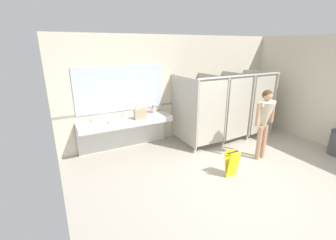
{
  "coord_description": "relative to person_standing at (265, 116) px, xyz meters",
  "views": [
    {
      "loc": [
        -3.46,
        -2.93,
        2.68
      ],
      "look_at": [
        -1.15,
        1.45,
        1.06
      ],
      "focal_mm": 24.55,
      "sensor_mm": 36.0,
      "label": 1
    }
  ],
  "objects": [
    {
      "name": "ground_plane",
      "position": [
        -0.96,
        -0.56,
        -1.14
      ],
      "size": [
        6.98,
        6.25,
        0.1
      ],
      "primitive_type": "cube",
      "color": "#B2A899"
    },
    {
      "name": "wall_back",
      "position": [
        -0.96,
        2.33,
        0.38
      ],
      "size": [
        6.98,
        0.12,
        2.95
      ],
      "primitive_type": "cube",
      "color": "beige",
      "rests_on": "ground_plane"
    },
    {
      "name": "wall_back_tile_band",
      "position": [
        -0.96,
        2.26,
        -0.04
      ],
      "size": [
        6.98,
        0.01,
        0.06
      ],
      "primitive_type": "cube",
      "color": "#9E937F",
      "rests_on": "wall_back"
    },
    {
      "name": "vanity_counter",
      "position": [
        -2.76,
        2.04,
        -0.44
      ],
      "size": [
        2.41,
        0.6,
        0.99
      ],
      "color": "silver",
      "rests_on": "ground_plane"
    },
    {
      "name": "mirror_panel",
      "position": [
        -2.76,
        2.26,
        0.51
      ],
      "size": [
        2.31,
        0.02,
        1.16
      ],
      "primitive_type": "cube",
      "color": "silver",
      "rests_on": "wall_back"
    },
    {
      "name": "bathroom_stalls",
      "position": [
        0.13,
        1.38,
        -0.08
      ],
      "size": [
        2.85,
        1.34,
        1.94
      ],
      "color": "#B2AD9E",
      "rests_on": "ground_plane"
    },
    {
      "name": "person_standing",
      "position": [
        0.0,
        0.0,
        0.0
      ],
      "size": [
        0.6,
        0.41,
        1.72
      ],
      "color": "tan",
      "rests_on": "ground_plane"
    },
    {
      "name": "handbag",
      "position": [
        -2.42,
        1.8,
        -0.08
      ],
      "size": [
        0.32,
        0.13,
        0.41
      ],
      "color": "tan",
      "rests_on": "vanity_counter"
    },
    {
      "name": "soap_dispenser",
      "position": [
        -1.92,
        2.13,
        -0.12
      ],
      "size": [
        0.07,
        0.07,
        0.22
      ],
      "color": "#D899B2",
      "rests_on": "vanity_counter"
    },
    {
      "name": "paper_cup",
      "position": [
        -3.22,
        1.82,
        -0.17
      ],
      "size": [
        0.07,
        0.07,
        0.09
      ],
      "primitive_type": "cylinder",
      "color": "beige",
      "rests_on": "vanity_counter"
    },
    {
      "name": "wet_floor_sign",
      "position": [
        -1.2,
        -0.3,
        -0.79
      ],
      "size": [
        0.28,
        0.19,
        0.58
      ],
      "color": "yellow",
      "rests_on": "ground_plane"
    }
  ]
}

